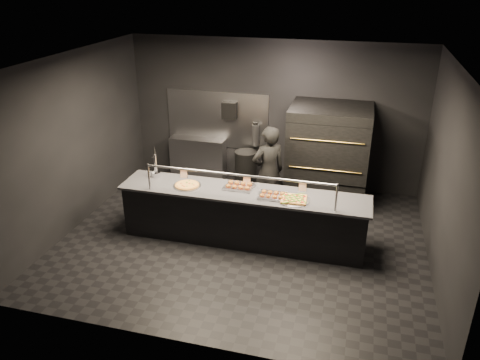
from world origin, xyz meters
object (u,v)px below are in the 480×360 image
at_px(service_counter, 243,216).
at_px(trash_bin, 246,169).
at_px(pizza_oven, 328,154).
at_px(fire_extinguisher, 255,135).
at_px(round_pizza, 187,185).
at_px(slider_tray_b, 272,195).
at_px(towel_dispenser, 230,110).
at_px(prep_shelf, 198,158).
at_px(slider_tray_a, 239,186).
at_px(worker, 268,172).
at_px(square_pizza, 294,199).
at_px(beer_tap, 156,168).

xyz_separation_m(service_counter, trash_bin, (-0.49, 2.15, -0.08)).
relative_size(pizza_oven, fire_extinguisher, 3.78).
xyz_separation_m(round_pizza, slider_tray_b, (1.45, -0.04, 0.01)).
bearing_deg(towel_dispenser, prep_shelf, -174.29).
distance_m(pizza_oven, prep_shelf, 2.88).
distance_m(towel_dispenser, slider_tray_a, 2.48).
distance_m(towel_dispenser, worker, 1.90).
distance_m(pizza_oven, fire_extinguisher, 1.63).
bearing_deg(pizza_oven, worker, -137.96).
height_order(pizza_oven, square_pizza, pizza_oven).
relative_size(service_counter, towel_dispenser, 11.71).
xyz_separation_m(pizza_oven, slider_tray_b, (-0.70, -1.97, -0.02)).
xyz_separation_m(prep_shelf, beer_tap, (0.00, -2.14, 0.63)).
bearing_deg(towel_dispenser, slider_tray_b, -60.39).
height_order(service_counter, beer_tap, beer_tap).
bearing_deg(service_counter, beer_tap, 173.46).
relative_size(prep_shelf, round_pizza, 2.59).
distance_m(towel_dispenser, round_pizza, 2.50).
bearing_deg(pizza_oven, prep_shelf, 171.46).
bearing_deg(service_counter, worker, 78.08).
distance_m(towel_dispenser, beer_tap, 2.36).
height_order(square_pizza, worker, worker).
bearing_deg(beer_tap, pizza_oven, 31.51).
bearing_deg(round_pizza, fire_extinguisher, 76.17).
xyz_separation_m(round_pizza, square_pizza, (1.80, -0.07, 0.00)).
bearing_deg(towel_dispenser, beer_tap, -107.60).
relative_size(slider_tray_b, worker, 0.28).
relative_size(fire_extinguisher, slider_tray_b, 1.03).
xyz_separation_m(prep_shelf, slider_tray_b, (2.10, -2.39, 0.50)).
xyz_separation_m(trash_bin, worker, (0.70, -1.14, 0.48)).
relative_size(towel_dispenser, trash_bin, 0.46).
height_order(towel_dispenser, beer_tap, towel_dispenser).
bearing_deg(beer_tap, prep_shelf, 90.00).
bearing_deg(trash_bin, towel_dispenser, 149.43).
relative_size(service_counter, square_pizza, 8.22).
bearing_deg(beer_tap, slider_tray_a, -2.21).
distance_m(pizza_oven, worker, 1.33).
bearing_deg(towel_dispenser, trash_bin, -30.57).
relative_size(pizza_oven, slider_tray_a, 3.71).
distance_m(prep_shelf, towel_dispenser, 1.31).
bearing_deg(towel_dispenser, square_pizza, -55.03).
bearing_deg(slider_tray_a, service_counter, -51.38).
relative_size(towel_dispenser, worker, 0.20).
bearing_deg(pizza_oven, towel_dispenser, 166.86).
height_order(service_counter, slider_tray_a, service_counter).
bearing_deg(slider_tray_b, worker, 104.81).
height_order(prep_shelf, square_pizza, square_pizza).
height_order(prep_shelf, round_pizza, round_pizza).
relative_size(prep_shelf, trash_bin, 1.57).
height_order(towel_dispenser, trash_bin, towel_dispenser).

